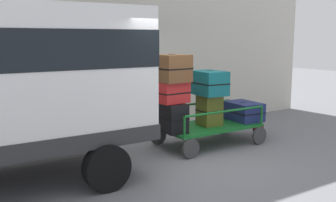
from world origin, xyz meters
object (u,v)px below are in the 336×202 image
object	(u,v)px
suitcase_left_top	(172,68)
suitcase_midleft_middle	(209,83)
suitcase_left_middle	(171,92)
suitcase_center_bottom	(243,111)
suitcase_left_bottom	(172,117)
suitcase_midleft_bottom	(209,110)
luggage_cart	(209,128)
backpack	(258,126)

from	to	relation	value
suitcase_left_top	suitcase_midleft_middle	distance (m)	1.02
suitcase_left_middle	suitcase_left_top	xyz separation A→B (m)	(0.00, -0.02, 0.46)
suitcase_left_top	suitcase_center_bottom	world-z (taller)	suitcase_left_top
suitcase_left_bottom	suitcase_midleft_bottom	world-z (taller)	suitcase_midleft_bottom
luggage_cart	backpack	xyz separation A→B (m)	(1.43, -0.01, -0.13)
suitcase_midleft_bottom	backpack	xyz separation A→B (m)	(1.43, -0.01, -0.51)
luggage_cart	suitcase_midleft_middle	distance (m)	0.96
suitcase_left_middle	backpack	size ratio (longest dim) A/B	1.42
suitcase_center_bottom	luggage_cart	bearing A→B (deg)	179.64
backpack	suitcase_midleft_bottom	bearing A→B (deg)	179.68
suitcase_left_bottom	suitcase_left_middle	bearing A→B (deg)	90.00
suitcase_midleft_middle	backpack	xyz separation A→B (m)	(1.43, -0.04, -1.08)
backpack	luggage_cart	bearing A→B (deg)	179.48
suitcase_center_bottom	backpack	size ratio (longest dim) A/B	1.98
suitcase_left_bottom	suitcase_left_middle	distance (m)	0.49
luggage_cart	suitcase_midleft_middle	size ratio (longest dim) A/B	2.72
suitcase_center_bottom	backpack	bearing A→B (deg)	-0.84
suitcase_left_bottom	suitcase_midleft_bottom	bearing A→B (deg)	2.02
suitcase_midleft_middle	backpack	world-z (taller)	suitcase_midleft_middle
luggage_cart	suitcase_left_top	size ratio (longest dim) A/B	3.47
suitcase_center_bottom	backpack	xyz separation A→B (m)	(0.47, -0.01, -0.40)
suitcase_midleft_bottom	suitcase_midleft_middle	bearing A→B (deg)	90.00
suitcase_midleft_bottom	backpack	bearing A→B (deg)	-0.32
luggage_cart	suitcase_left_top	xyz separation A→B (m)	(-0.96, -0.04, 1.30)
luggage_cart	suitcase_left_bottom	size ratio (longest dim) A/B	3.08
luggage_cart	suitcase_midleft_middle	xyz separation A→B (m)	(-0.00, 0.03, 0.95)
luggage_cart	suitcase_center_bottom	world-z (taller)	suitcase_center_bottom
suitcase_midleft_bottom	suitcase_midleft_middle	distance (m)	0.57
luggage_cart	backpack	world-z (taller)	backpack
suitcase_left_top	backpack	bearing A→B (deg)	0.59
luggage_cart	suitcase_left_middle	world-z (taller)	suitcase_left_middle
suitcase_left_bottom	suitcase_left_middle	size ratio (longest dim) A/B	1.12
suitcase_left_top	backpack	distance (m)	2.78
backpack	suitcase_left_top	bearing A→B (deg)	-179.41
luggage_cart	suitcase_center_bottom	distance (m)	1.00
suitcase_left_middle	suitcase_midleft_middle	world-z (taller)	suitcase_midleft_middle
suitcase_left_bottom	backpack	xyz separation A→B (m)	(2.39, 0.03, -0.48)
suitcase_left_middle	backpack	distance (m)	2.58
suitcase_left_bottom	backpack	size ratio (longest dim) A/B	1.59
suitcase_left_bottom	suitcase_midleft_middle	size ratio (longest dim) A/B	0.88
suitcase_midleft_middle	suitcase_left_bottom	bearing A→B (deg)	-176.11
suitcase_left_middle	suitcase_center_bottom	world-z (taller)	suitcase_left_middle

